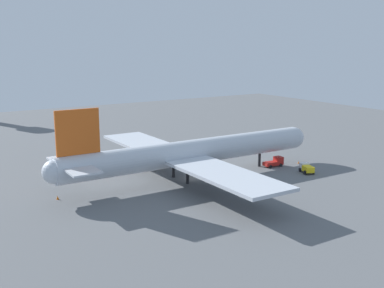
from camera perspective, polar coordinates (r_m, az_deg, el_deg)
ground_plane at (r=112.22m, az=-0.00°, el=-4.15°), size 279.51×279.51×0.00m
cargo_airplane at (r=110.31m, az=-0.27°, el=-1.07°), size 69.88×65.13×18.46m
baggage_tug at (r=119.95m, az=13.61°, el=-2.84°), size 3.61×4.77×2.18m
fuel_truck at (r=124.65m, az=9.90°, el=-2.15°), size 5.42×2.92×2.41m
safety_cone_nose at (r=128.91m, az=12.68°, el=-2.16°), size 0.45×0.45×0.64m
safety_cone_tail at (r=101.20m, az=-15.85°, el=-6.21°), size 0.55×0.55×0.78m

